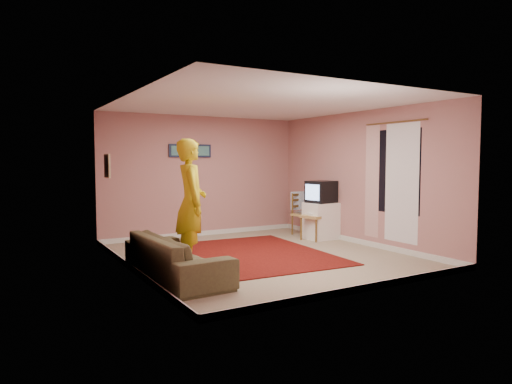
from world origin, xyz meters
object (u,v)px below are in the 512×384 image
tv_cabinet (321,221)px  person (191,203)px  chair_b (314,210)px  crt_tv (321,192)px  sofa (176,257)px  chair_a (303,209)px

tv_cabinet → person: 3.44m
chair_b → person: size_ratio=0.28×
tv_cabinet → crt_tv: bearing=-171.2°
chair_b → sofa: bearing=-81.0°
tv_cabinet → chair_a: bearing=87.9°
chair_a → chair_b: 0.74m
crt_tv → chair_b: size_ratio=1.08×
crt_tv → chair_b: (-0.20, -0.04, -0.37)m
sofa → person: person is taller
person → sofa: bearing=156.8°
crt_tv → sofa: size_ratio=0.29×
crt_tv → sofa: bearing=-166.8°
sofa → person: (0.48, 0.63, 0.69)m
chair_b → tv_cabinet: bearing=87.2°
chair_b → person: bearing=-88.1°
tv_cabinet → chair_b: chair_b is taller
sofa → person: 1.05m
chair_a → sofa: bearing=-169.4°
tv_cabinet → sofa: 4.04m
crt_tv → person: (-3.26, -0.89, -0.00)m
tv_cabinet → chair_a: (0.02, 0.66, 0.18)m
chair_a → chair_b: size_ratio=0.95×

